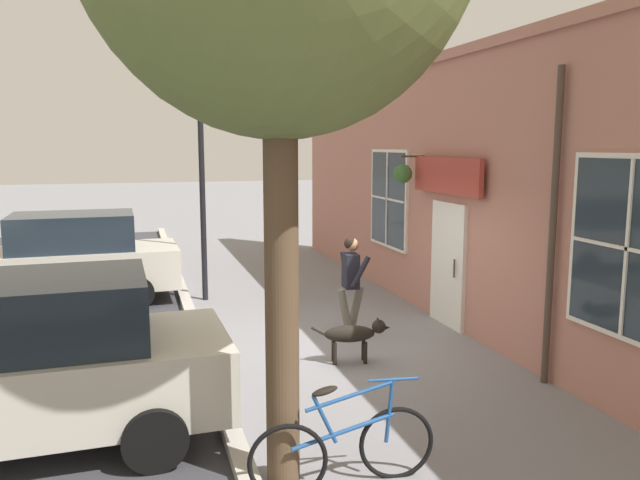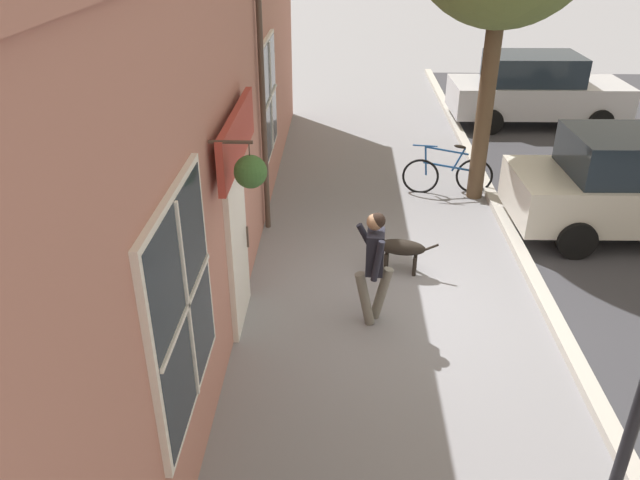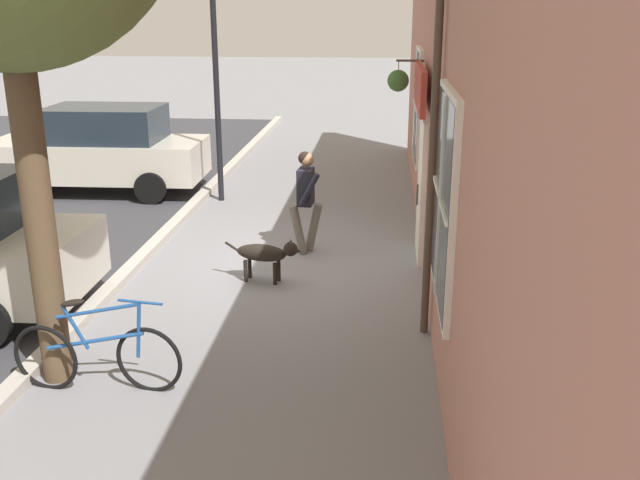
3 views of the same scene
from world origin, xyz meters
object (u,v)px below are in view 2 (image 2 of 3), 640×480
(pedestrian_walking, at_px, (375,259))
(leaning_bicycle, at_px, (447,174))
(dog_on_leash, at_px, (397,247))
(parked_car_far_end, at_px, (536,90))

(pedestrian_walking, height_order, leaning_bicycle, pedestrian_walking)
(pedestrian_walking, relative_size, dog_on_leash, 1.43)
(pedestrian_walking, height_order, parked_car_far_end, parked_car_far_end)
(leaning_bicycle, bearing_deg, dog_on_leash, -111.26)
(leaning_bicycle, bearing_deg, parked_car_far_end, 58.17)
(parked_car_far_end, bearing_deg, dog_on_leash, -117.82)
(pedestrian_walking, bearing_deg, dog_on_leash, 72.51)
(leaning_bicycle, height_order, parked_car_far_end, parked_car_far_end)
(pedestrian_walking, xyz_separation_m, parked_car_far_end, (4.41, 8.89, -0.06))
(parked_car_far_end, bearing_deg, leaning_bicycle, -121.83)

